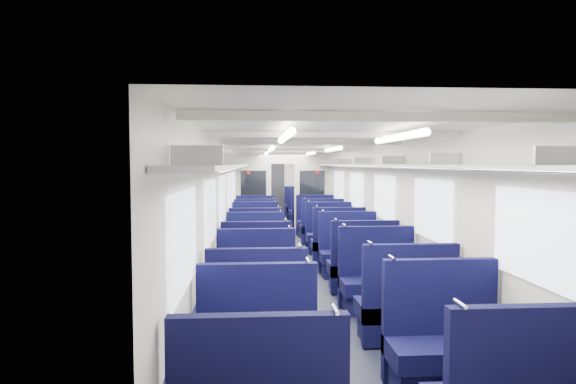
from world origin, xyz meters
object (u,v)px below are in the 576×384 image
Objects in this scene: seat_9 at (362,269)px; seat_16 at (255,230)px; bulkhead at (283,189)px; seat_12 at (256,246)px; seat_8 at (256,271)px; seat_11 at (349,256)px; seat_15 at (329,237)px; seat_21 at (308,216)px; seat_26 at (255,207)px; seat_13 at (338,245)px; seat_14 at (255,236)px; end_door at (275,188)px; seat_19 at (315,223)px; seat_3 at (445,349)px; seat_2 at (257,357)px; seat_24 at (255,210)px; seat_17 at (322,229)px; seat_22 at (255,213)px; seat_4 at (257,318)px; seat_23 at (304,212)px; seat_20 at (255,217)px; seat_25 at (301,209)px; seat_10 at (256,257)px; seat_7 at (378,284)px; seat_5 at (406,311)px; seat_27 at (298,207)px; seat_18 at (255,225)px; seat_6 at (256,289)px.

seat_16 is (-1.66, 4.70, 0.00)m from seat_9.
bulkhead reaches higher than seat_12.
seat_8 is 1.00× the size of seat_16.
seat_11 is at bearing 34.58° from seat_8.
seat_16 is at bearing 141.83° from seat_15.
seat_21 is 3.76m from seat_26.
seat_13 and seat_14 have the same top height.
end_door reaches higher than seat_19.
bulkhead is 2.39× the size of seat_3.
seat_2 and seat_24 have the same top height.
seat_17 is 1.00× the size of seat_22.
seat_21 is (1.66, 10.19, 0.00)m from seat_4.
seat_2 and seat_19 have the same top height.
seat_14 is 5.73m from seat_23.
seat_3 and seat_12 have the same top height.
seat_24 is at bearing 111.85° from seat_19.
bulkhead is 2.39× the size of seat_11.
seat_3 is 11.20m from seat_20.
seat_25 is (1.66, 1.13, 0.00)m from seat_22.
seat_8 is 1.16m from seat_10.
seat_20 is 3.45m from seat_26.
seat_23 is (0.00, 10.05, 0.00)m from seat_7.
seat_5 and seat_23 have the same top height.
seat_20 is at bearing -177.24° from seat_21.
seat_16 is (-1.66, 2.42, 0.00)m from seat_13.
seat_27 is at bearing 64.62° from seat_20.
seat_27 is (0.00, 11.25, 0.00)m from seat_9.
seat_10 is 1.00× the size of seat_14.
end_door is 5.50m from bulkhead.
seat_2 is 1.00× the size of seat_18.
seat_26 is (-1.66, 6.53, 0.00)m from seat_17.
end_door is 1.71× the size of seat_24.
seat_19 and seat_24 have the same top height.
seat_20 is at bearing -124.65° from seat_25.
seat_18 and seat_23 have the same top height.
seat_6 is 1.00× the size of seat_16.
seat_6 is 1.00× the size of seat_18.
seat_22 is (0.00, 1.27, 0.00)m from seat_20.
seat_5 is at bearing -90.00° from seat_13.
seat_18 is (0.00, 8.09, 0.00)m from seat_4.
seat_17 and seat_24 have the same top height.
seat_10 is at bearing 127.96° from seat_7.
seat_26 is at bearing 90.00° from seat_4.
seat_16 is at bearing -90.00° from seat_24.
seat_22 is at bearing 90.00° from seat_14.
end_door is 1.71× the size of seat_19.
seat_21 is 2.78m from seat_24.
seat_18 is (-0.83, -6.93, -0.64)m from end_door.
seat_13 and seat_27 have the same top height.
seat_5 is at bearing -82.30° from seat_24.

